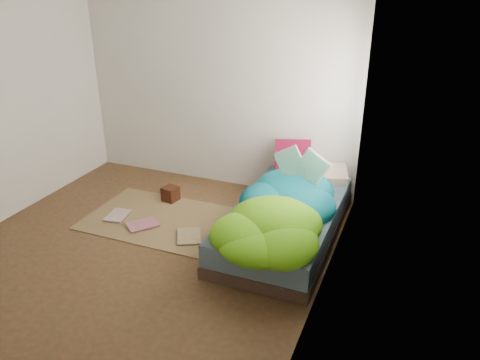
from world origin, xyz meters
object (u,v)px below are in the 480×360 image
pillow_magenta (293,157)px  floor_book_b (139,220)px  bed (285,222)px  floor_book_a (109,214)px  wooden_box (171,194)px  open_book (301,156)px

pillow_magenta → floor_book_b: 1.88m
bed → floor_book_a: bearing=-170.8°
floor_book_a → floor_book_b: (0.39, 0.00, 0.00)m
wooden_box → open_book: bearing=-2.6°
bed → pillow_magenta: (-0.19, 0.87, 0.37)m
wooden_box → floor_book_a: bearing=-127.4°
bed → open_book: size_ratio=4.18×
wooden_box → floor_book_b: wooden_box is taller
wooden_box → floor_book_a: (-0.45, -0.59, -0.07)m
floor_book_a → wooden_box: bearing=44.8°
pillow_magenta → open_book: size_ratio=0.84×
floor_book_a → floor_book_b: bearing=-7.3°
wooden_box → bed: bearing=-10.5°
floor_book_b → bed: bearing=50.9°
open_book → wooden_box: size_ratio=2.86×
floor_book_a → floor_book_b: floor_book_b is taller
bed → open_book: (0.08, 0.21, 0.66)m
bed → floor_book_a: 1.98m
pillow_magenta → floor_book_a: size_ratio=1.36×
pillow_magenta → floor_book_a: pillow_magenta is taller
pillow_magenta → floor_book_b: pillow_magenta is taller
pillow_magenta → wooden_box: 1.50m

